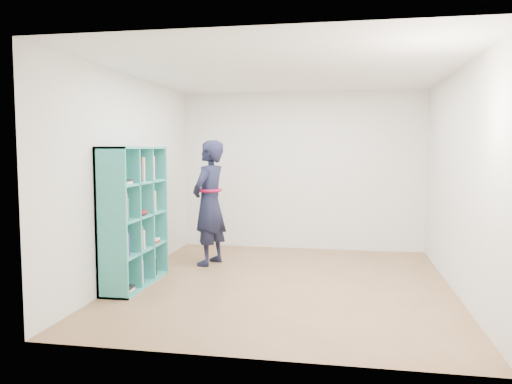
# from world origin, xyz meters

# --- Properties ---
(floor) EXTENTS (4.50, 4.50, 0.00)m
(floor) POSITION_xyz_m (0.00, 0.00, 0.00)
(floor) COLOR brown
(floor) RESTS_ON ground
(ceiling) EXTENTS (4.50, 4.50, 0.00)m
(ceiling) POSITION_xyz_m (0.00, 0.00, 2.60)
(ceiling) COLOR white
(ceiling) RESTS_ON wall_back
(wall_left) EXTENTS (0.02, 4.50, 2.60)m
(wall_left) POSITION_xyz_m (-2.00, 0.00, 1.30)
(wall_left) COLOR silver
(wall_left) RESTS_ON floor
(wall_right) EXTENTS (0.02, 4.50, 2.60)m
(wall_right) POSITION_xyz_m (2.00, 0.00, 1.30)
(wall_right) COLOR silver
(wall_right) RESTS_ON floor
(wall_back) EXTENTS (4.00, 0.02, 2.60)m
(wall_back) POSITION_xyz_m (0.00, 2.25, 1.30)
(wall_back) COLOR silver
(wall_back) RESTS_ON floor
(wall_front) EXTENTS (4.00, 0.02, 2.60)m
(wall_front) POSITION_xyz_m (0.00, -2.25, 1.30)
(wall_front) COLOR silver
(wall_front) RESTS_ON floor
(bookshelf) EXTENTS (0.37, 1.27, 1.70)m
(bookshelf) POSITION_xyz_m (-1.83, -0.36, 0.83)
(bookshelf) COLOR teal
(bookshelf) RESTS_ON floor
(person) EXTENTS (0.58, 0.74, 1.79)m
(person) POSITION_xyz_m (-1.20, 0.86, 0.90)
(person) COLOR black
(person) RESTS_ON floor
(smartphone) EXTENTS (0.03, 0.11, 0.14)m
(smartphone) POSITION_xyz_m (-1.33, 0.99, 1.02)
(smartphone) COLOR silver
(smartphone) RESTS_ON person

